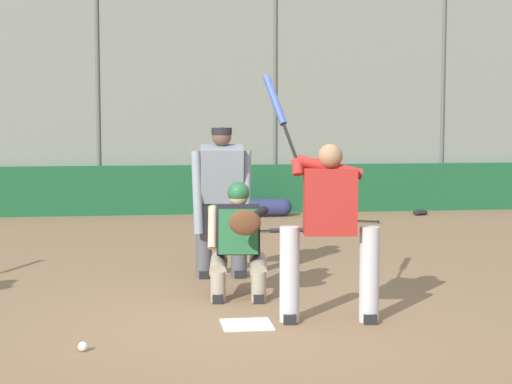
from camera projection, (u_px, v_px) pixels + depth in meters
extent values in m
plane|color=#846647|center=(247.00, 325.00, 7.29)|extent=(160.00, 160.00, 0.00)
cube|color=white|center=(247.00, 324.00, 7.29)|extent=(0.43, 0.43, 0.01)
cylinder|color=#515651|center=(443.00, 85.00, 16.07)|extent=(0.08, 0.08, 4.70)
cylinder|color=#515651|center=(275.00, 85.00, 15.63)|extent=(0.08, 0.08, 4.70)
cylinder|color=#515651|center=(98.00, 84.00, 15.20)|extent=(0.08, 0.08, 4.70)
cube|color=gray|center=(188.00, 84.00, 15.41)|extent=(16.00, 0.01, 4.70)
cube|color=#19512D|center=(189.00, 190.00, 15.49)|extent=(15.68, 0.18, 0.88)
cube|color=slate|center=(64.00, 198.00, 17.83)|extent=(11.20, 3.05, 0.12)
cube|color=slate|center=(60.00, 196.00, 16.73)|extent=(11.20, 0.55, 0.44)
cube|color=#B7BABC|center=(59.00, 182.00, 16.70)|extent=(11.20, 0.24, 0.08)
cube|color=slate|center=(62.00, 185.00, 17.26)|extent=(11.20, 0.55, 0.76)
cube|color=#B7BABC|center=(61.00, 164.00, 17.22)|extent=(11.20, 0.24, 0.08)
cube|color=slate|center=(64.00, 175.00, 17.78)|extent=(11.20, 0.55, 1.08)
cube|color=#B7BABC|center=(63.00, 147.00, 17.73)|extent=(11.20, 0.24, 0.08)
cube|color=slate|center=(66.00, 166.00, 18.31)|extent=(11.20, 0.55, 1.40)
cube|color=#B7BABC|center=(65.00, 132.00, 18.25)|extent=(11.20, 0.24, 0.08)
cube|color=slate|center=(68.00, 157.00, 18.84)|extent=(11.20, 0.55, 1.72)
cube|color=#B7BABC|center=(67.00, 116.00, 18.76)|extent=(11.20, 0.24, 0.08)
cylinder|color=#B7B7BC|center=(369.00, 274.00, 7.39)|extent=(0.17, 0.17, 0.83)
cube|color=black|center=(369.00, 317.00, 7.42)|extent=(0.15, 0.29, 0.08)
cylinder|color=#B7B7BC|center=(290.00, 274.00, 7.39)|extent=(0.17, 0.17, 0.83)
cube|color=black|center=(289.00, 317.00, 7.42)|extent=(0.15, 0.29, 0.08)
cube|color=maroon|center=(330.00, 202.00, 7.33)|extent=(0.48, 0.32, 0.57)
sphere|color=#936B4C|center=(330.00, 156.00, 7.30)|extent=(0.21, 0.21, 0.21)
cylinder|color=maroon|center=(329.00, 167.00, 7.33)|extent=(0.59, 0.22, 0.22)
cylinder|color=maroon|center=(298.00, 167.00, 7.33)|extent=(0.11, 0.15, 0.16)
sphere|color=black|center=(297.00, 160.00, 7.35)|extent=(0.04, 0.04, 0.04)
cylinder|color=black|center=(290.00, 142.00, 7.42)|extent=(0.12, 0.21, 0.32)
cylinder|color=#334789|center=(275.00, 100.00, 7.58)|extent=(0.20, 0.32, 0.46)
cylinder|color=gray|center=(259.00, 286.00, 8.21)|extent=(0.15, 0.15, 0.29)
cylinder|color=gray|center=(258.00, 266.00, 8.38)|extent=(0.22, 0.46, 0.23)
cube|color=black|center=(259.00, 297.00, 8.22)|extent=(0.13, 0.27, 0.08)
cylinder|color=gray|center=(218.00, 286.00, 8.21)|extent=(0.15, 0.15, 0.29)
cylinder|color=gray|center=(219.00, 266.00, 8.38)|extent=(0.22, 0.46, 0.23)
cube|color=black|center=(218.00, 297.00, 8.22)|extent=(0.13, 0.27, 0.08)
cube|color=black|center=(238.00, 230.00, 8.39)|extent=(0.46, 0.39, 0.53)
cube|color=#235B33|center=(238.00, 232.00, 8.25)|extent=(0.39, 0.18, 0.44)
sphere|color=tan|center=(238.00, 196.00, 8.36)|extent=(0.20, 0.20, 0.20)
sphere|color=#235B33|center=(238.00, 193.00, 8.36)|extent=(0.22, 0.22, 0.22)
cylinder|color=black|center=(255.00, 216.00, 8.15)|extent=(0.33, 0.49, 0.15)
ellipsoid|color=#56331E|center=(245.00, 223.00, 7.92)|extent=(0.31, 0.14, 0.24)
cylinder|color=tan|center=(212.00, 227.00, 8.39)|extent=(0.12, 0.30, 0.42)
cylinder|color=#4C4C51|center=(239.00, 239.00, 9.45)|extent=(0.18, 0.18, 0.85)
cube|color=black|center=(239.00, 273.00, 9.49)|extent=(0.13, 0.29, 0.08)
cylinder|color=#4C4C51|center=(204.00, 239.00, 9.42)|extent=(0.18, 0.18, 0.85)
cube|color=black|center=(204.00, 273.00, 9.46)|extent=(0.13, 0.29, 0.08)
cube|color=gray|center=(221.00, 174.00, 9.31)|extent=(0.48, 0.43, 0.65)
sphere|color=brown|center=(221.00, 137.00, 9.28)|extent=(0.21, 0.21, 0.21)
cylinder|color=black|center=(221.00, 131.00, 9.27)|extent=(0.22, 0.22, 0.07)
cylinder|color=gray|center=(246.00, 192.00, 9.29)|extent=(0.16, 0.24, 0.90)
cylinder|color=gray|center=(197.00, 192.00, 9.25)|extent=(0.13, 0.24, 0.90)
sphere|color=black|center=(247.00, 231.00, 12.97)|extent=(0.04, 0.04, 0.04)
cylinder|color=black|center=(259.00, 231.00, 13.00)|extent=(0.37, 0.04, 0.03)
cylinder|color=#28282D|center=(286.00, 230.00, 13.07)|extent=(0.51, 0.09, 0.07)
sphere|color=black|center=(378.00, 222.00, 14.13)|extent=(0.04, 0.04, 0.04)
cylinder|color=black|center=(368.00, 221.00, 14.19)|extent=(0.32, 0.20, 0.03)
cylinder|color=#334789|center=(343.00, 220.00, 14.35)|extent=(0.46, 0.30, 0.07)
ellipsoid|color=black|center=(420.00, 212.00, 15.33)|extent=(0.28, 0.18, 0.10)
ellipsoid|color=black|center=(418.00, 213.00, 15.24)|extent=(0.10, 0.08, 0.08)
sphere|color=white|center=(83.00, 347.00, 6.48)|extent=(0.07, 0.07, 0.07)
cylinder|color=navy|center=(254.00, 208.00, 15.09)|extent=(1.05, 0.32, 0.32)
sphere|color=navy|center=(283.00, 207.00, 15.16)|extent=(0.31, 0.31, 0.31)
sphere|color=navy|center=(224.00, 208.00, 15.01)|extent=(0.31, 0.31, 0.31)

